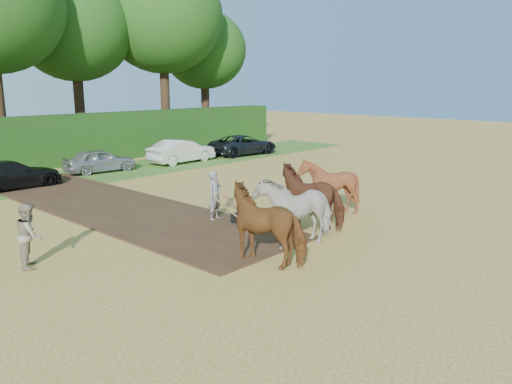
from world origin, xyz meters
TOP-DOWN VIEW (x-y plane):
  - ground at (0.00, 0.00)m, footprint 120.00×120.00m
  - earth_strip at (1.50, 7.00)m, footprint 4.50×17.00m
  - grass_verge at (0.00, 14.00)m, footprint 50.00×5.00m
  - spectator_near at (-3.61, 2.83)m, footprint 1.00×1.07m
  - plough_team at (3.67, -0.72)m, footprint 7.19×5.84m
  - parked_cars at (1.02, 13.87)m, footprint 35.92×3.52m

SIDE VIEW (x-z plane):
  - ground at x=0.00m, z-range 0.00..0.00m
  - grass_verge at x=0.00m, z-range 0.00..0.03m
  - earth_strip at x=1.50m, z-range 0.00..0.05m
  - parked_cars at x=1.02m, z-range -0.04..1.42m
  - spectator_near at x=-3.61m, z-range 0.00..1.76m
  - plough_team at x=3.67m, z-range -0.01..2.14m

